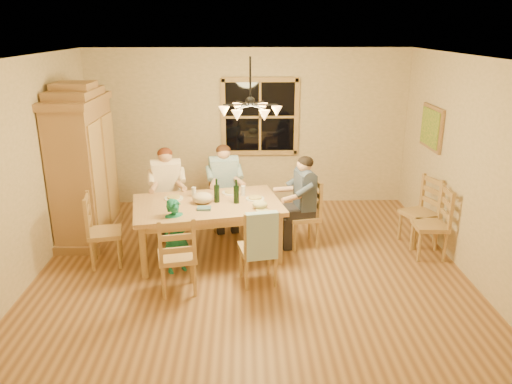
{
  "coord_description": "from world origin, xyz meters",
  "views": [
    {
      "loc": [
        -0.09,
        -6.07,
        3.05
      ],
      "look_at": [
        0.07,
        0.1,
        0.98
      ],
      "focal_mm": 35.0,
      "sensor_mm": 36.0,
      "label": 1
    }
  ],
  "objects_px": {
    "chair_far_left": "(169,213)",
    "adult_plaid_man": "(224,176)",
    "chair_near_left": "(178,268)",
    "dining_table": "(208,210)",
    "chair_spare_back": "(418,223)",
    "chair_end_right": "(302,226)",
    "chair_spare_front": "(429,236)",
    "armoire": "(84,169)",
    "adult_slate_man": "(304,190)",
    "child": "(176,236)",
    "chair_near_right": "(258,260)",
    "chair_end_left": "(106,243)",
    "wine_bottle_a": "(217,191)",
    "wine_bottle_b": "(236,191)",
    "chair_far_right": "(225,209)",
    "adult_woman": "(167,180)",
    "chandelier": "(250,109)"
  },
  "relations": [
    {
      "from": "chandelier",
      "to": "armoire",
      "type": "height_order",
      "value": "chandelier"
    },
    {
      "from": "chair_near_left",
      "to": "wine_bottle_a",
      "type": "distance_m",
      "value": 1.29
    },
    {
      "from": "chair_spare_front",
      "to": "armoire",
      "type": "bearing_deg",
      "value": 83.35
    },
    {
      "from": "child",
      "to": "chair_far_right",
      "type": "bearing_deg",
      "value": 37.81
    },
    {
      "from": "chair_end_right",
      "to": "chair_spare_front",
      "type": "bearing_deg",
      "value": -114.66
    },
    {
      "from": "dining_table",
      "to": "chair_far_left",
      "type": "relative_size",
      "value": 2.19
    },
    {
      "from": "adult_woman",
      "to": "chair_end_left",
      "type": "bearing_deg",
      "value": 46.74
    },
    {
      "from": "wine_bottle_a",
      "to": "chair_near_right",
      "type": "bearing_deg",
      "value": -57.69
    },
    {
      "from": "chair_end_left",
      "to": "chair_spare_front",
      "type": "bearing_deg",
      "value": 80.43
    },
    {
      "from": "chair_near_right",
      "to": "chair_spare_back",
      "type": "relative_size",
      "value": 1.0
    },
    {
      "from": "chair_near_left",
      "to": "chair_spare_back",
      "type": "height_order",
      "value": "same"
    },
    {
      "from": "chair_end_left",
      "to": "chair_spare_front",
      "type": "xyz_separation_m",
      "value": [
        4.37,
        0.14,
        0.0
      ]
    },
    {
      "from": "chair_spare_front",
      "to": "chair_spare_back",
      "type": "bearing_deg",
      "value": 2.91
    },
    {
      "from": "adult_slate_man",
      "to": "wine_bottle_b",
      "type": "bearing_deg",
      "value": 95.13
    },
    {
      "from": "adult_plaid_man",
      "to": "child",
      "type": "distance_m",
      "value": 1.62
    },
    {
      "from": "adult_woman",
      "to": "wine_bottle_b",
      "type": "height_order",
      "value": "adult_woman"
    },
    {
      "from": "adult_woman",
      "to": "adult_plaid_man",
      "type": "bearing_deg",
      "value": -180.0
    },
    {
      "from": "wine_bottle_b",
      "to": "adult_woman",
      "type": "bearing_deg",
      "value": 142.11
    },
    {
      "from": "chair_far_right",
      "to": "chair_end_right",
      "type": "height_order",
      "value": "same"
    },
    {
      "from": "chair_far_left",
      "to": "wine_bottle_b",
      "type": "bearing_deg",
      "value": 130.76
    },
    {
      "from": "adult_woman",
      "to": "dining_table",
      "type": "bearing_deg",
      "value": 117.9
    },
    {
      "from": "chair_end_right",
      "to": "child",
      "type": "distance_m",
      "value": 1.89
    },
    {
      "from": "armoire",
      "to": "chair_end_left",
      "type": "relative_size",
      "value": 2.32
    },
    {
      "from": "adult_plaid_man",
      "to": "adult_slate_man",
      "type": "height_order",
      "value": "same"
    },
    {
      "from": "adult_plaid_man",
      "to": "adult_slate_man",
      "type": "xyz_separation_m",
      "value": [
        1.15,
        -0.72,
        0.0
      ]
    },
    {
      "from": "chair_far_left",
      "to": "child",
      "type": "height_order",
      "value": "chair_far_left"
    },
    {
      "from": "chair_far_right",
      "to": "chair_end_right",
      "type": "xyz_separation_m",
      "value": [
        1.15,
        -0.72,
        0.0
      ]
    },
    {
      "from": "chair_end_left",
      "to": "wine_bottle_a",
      "type": "height_order",
      "value": "wine_bottle_a"
    },
    {
      "from": "chair_far_left",
      "to": "adult_plaid_man",
      "type": "bearing_deg",
      "value": -180.0
    },
    {
      "from": "armoire",
      "to": "adult_slate_man",
      "type": "bearing_deg",
      "value": -7.53
    },
    {
      "from": "chair_near_right",
      "to": "wine_bottle_a",
      "type": "distance_m",
      "value": 1.18
    },
    {
      "from": "chair_far_left",
      "to": "chair_spare_front",
      "type": "height_order",
      "value": "same"
    },
    {
      "from": "adult_plaid_man",
      "to": "adult_slate_man",
      "type": "bearing_deg",
      "value": 136.64
    },
    {
      "from": "chandelier",
      "to": "chair_near_right",
      "type": "xyz_separation_m",
      "value": [
        0.08,
        -0.51,
        -1.77
      ]
    },
    {
      "from": "wine_bottle_a",
      "to": "wine_bottle_b",
      "type": "height_order",
      "value": "same"
    },
    {
      "from": "chair_near_right",
      "to": "chair_end_left",
      "type": "distance_m",
      "value": 2.08
    },
    {
      "from": "chair_near_left",
      "to": "adult_plaid_man",
      "type": "relative_size",
      "value": 1.13
    },
    {
      "from": "dining_table",
      "to": "chair_spare_back",
      "type": "xyz_separation_m",
      "value": [
        3.03,
        0.32,
        -0.36
      ]
    },
    {
      "from": "dining_table",
      "to": "chair_end_right",
      "type": "relative_size",
      "value": 2.19
    },
    {
      "from": "chair_far_left",
      "to": "chair_spare_front",
      "type": "bearing_deg",
      "value": 154.31
    },
    {
      "from": "chair_far_left",
      "to": "child",
      "type": "bearing_deg",
      "value": 91.16
    },
    {
      "from": "wine_bottle_a",
      "to": "chair_spare_back",
      "type": "distance_m",
      "value": 2.99
    },
    {
      "from": "adult_woman",
      "to": "adult_slate_man",
      "type": "bearing_deg",
      "value": 153.43
    },
    {
      "from": "dining_table",
      "to": "child",
      "type": "distance_m",
      "value": 0.64
    },
    {
      "from": "dining_table",
      "to": "adult_plaid_man",
      "type": "height_order",
      "value": "adult_plaid_man"
    },
    {
      "from": "adult_woman",
      "to": "adult_slate_man",
      "type": "distance_m",
      "value": 2.08
    },
    {
      "from": "child",
      "to": "adult_woman",
      "type": "bearing_deg",
      "value": 71.22
    },
    {
      "from": "armoire",
      "to": "chair_spare_front",
      "type": "bearing_deg",
      "value": -9.57
    },
    {
      "from": "chair_end_left",
      "to": "chair_spare_back",
      "type": "bearing_deg",
      "value": 86.33
    },
    {
      "from": "chair_near_left",
      "to": "child",
      "type": "xyz_separation_m",
      "value": [
        -0.07,
        0.51,
        0.19
      ]
    }
  ]
}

